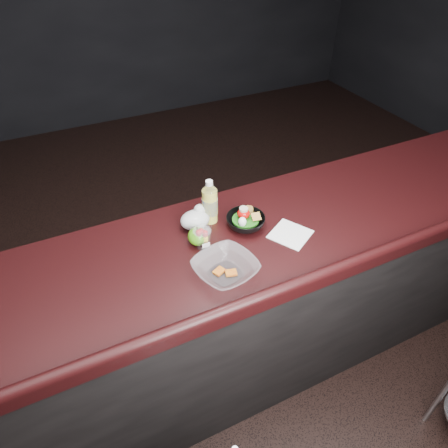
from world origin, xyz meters
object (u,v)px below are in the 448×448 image
at_px(fruit_cup, 202,236).
at_px(snack_bowl, 245,221).
at_px(lemonade_bottle, 210,204).
at_px(takeout_bowl, 225,268).
at_px(green_apple, 198,236).

bearing_deg(fruit_cup, snack_bowl, 10.31).
distance_m(lemonade_bottle, takeout_bowl, 0.35).
distance_m(fruit_cup, snack_bowl, 0.23).
bearing_deg(takeout_bowl, snack_bowl, 47.49).
bearing_deg(snack_bowl, fruit_cup, -169.69).
relative_size(lemonade_bottle, fruit_cup, 1.93).
distance_m(lemonade_bottle, fruit_cup, 0.19).
bearing_deg(green_apple, takeout_bowl, -82.31).
distance_m(lemonade_bottle, green_apple, 0.17).
height_order(green_apple, snack_bowl, snack_bowl).
distance_m(green_apple, snack_bowl, 0.24).
xyz_separation_m(green_apple, snack_bowl, (0.24, 0.01, -0.01)).
relative_size(green_apple, snack_bowl, 0.43).
distance_m(fruit_cup, green_apple, 0.03).
bearing_deg(fruit_cup, green_apple, 109.78).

